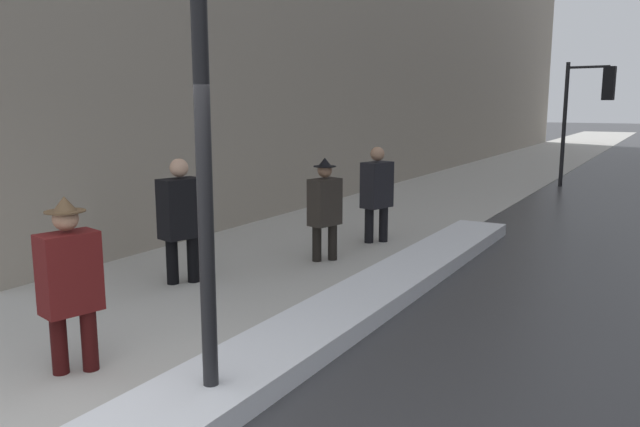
{
  "coord_description": "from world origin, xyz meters",
  "views": [
    {
      "loc": [
        3.33,
        -2.43,
        2.37
      ],
      "look_at": [
        -0.4,
        4.0,
        1.05
      ],
      "focal_mm": 35.0,
      "sensor_mm": 36.0,
      "label": 1
    }
  ],
  "objects_px": {
    "lamp_post": "(200,55)",
    "pedestrian_in_fedora": "(325,205)",
    "traffic_light_near": "(592,97)",
    "pedestrian_nearside": "(70,278)",
    "pedestrian_trailing": "(377,190)",
    "pedestrian_with_shoulder_bag": "(182,215)"
  },
  "relations": [
    {
      "from": "pedestrian_in_fedora",
      "to": "pedestrian_trailing",
      "type": "xyz_separation_m",
      "value": [
        0.13,
        1.55,
        0.05
      ]
    },
    {
      "from": "lamp_post",
      "to": "pedestrian_trailing",
      "type": "height_order",
      "value": "lamp_post"
    },
    {
      "from": "pedestrian_with_shoulder_bag",
      "to": "pedestrian_in_fedora",
      "type": "height_order",
      "value": "pedestrian_with_shoulder_bag"
    },
    {
      "from": "lamp_post",
      "to": "pedestrian_in_fedora",
      "type": "bearing_deg",
      "value": 108.83
    },
    {
      "from": "pedestrian_nearside",
      "to": "pedestrian_trailing",
      "type": "relative_size",
      "value": 0.97
    },
    {
      "from": "traffic_light_near",
      "to": "pedestrian_trailing",
      "type": "distance_m",
      "value": 9.7
    },
    {
      "from": "lamp_post",
      "to": "pedestrian_trailing",
      "type": "xyz_separation_m",
      "value": [
        -1.39,
        6.02,
        -1.79
      ]
    },
    {
      "from": "lamp_post",
      "to": "pedestrian_in_fedora",
      "type": "relative_size",
      "value": 2.84
    },
    {
      "from": "traffic_light_near",
      "to": "pedestrian_with_shoulder_bag",
      "type": "relative_size",
      "value": 2.1
    },
    {
      "from": "pedestrian_trailing",
      "to": "pedestrian_nearside",
      "type": "bearing_deg",
      "value": 12.97
    },
    {
      "from": "traffic_light_near",
      "to": "pedestrian_trailing",
      "type": "xyz_separation_m",
      "value": [
        -2.16,
        -9.32,
        -1.61
      ]
    },
    {
      "from": "lamp_post",
      "to": "pedestrian_in_fedora",
      "type": "height_order",
      "value": "lamp_post"
    },
    {
      "from": "traffic_light_near",
      "to": "pedestrian_trailing",
      "type": "bearing_deg",
      "value": -95.86
    },
    {
      "from": "traffic_light_near",
      "to": "pedestrian_trailing",
      "type": "relative_size",
      "value": 2.12
    },
    {
      "from": "pedestrian_nearside",
      "to": "pedestrian_trailing",
      "type": "xyz_separation_m",
      "value": [
        0.08,
        6.11,
        0.05
      ]
    },
    {
      "from": "lamp_post",
      "to": "traffic_light_near",
      "type": "height_order",
      "value": "lamp_post"
    },
    {
      "from": "pedestrian_in_fedora",
      "to": "lamp_post",
      "type": "bearing_deg",
      "value": 32.55
    },
    {
      "from": "traffic_light_near",
      "to": "pedestrian_nearside",
      "type": "xyz_separation_m",
      "value": [
        -2.24,
        -15.44,
        -1.65
      ]
    },
    {
      "from": "lamp_post",
      "to": "traffic_light_near",
      "type": "distance_m",
      "value": 15.36
    },
    {
      "from": "traffic_light_near",
      "to": "pedestrian_in_fedora",
      "type": "bearing_deg",
      "value": -94.74
    },
    {
      "from": "pedestrian_in_fedora",
      "to": "pedestrian_trailing",
      "type": "height_order",
      "value": "pedestrian_trailing"
    },
    {
      "from": "pedestrian_nearside",
      "to": "pedestrian_trailing",
      "type": "height_order",
      "value": "pedestrian_trailing"
    }
  ]
}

